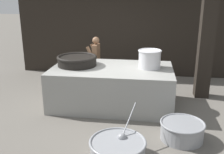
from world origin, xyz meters
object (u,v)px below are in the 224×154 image
(giant_wok_near, at_px, (77,60))
(prep_bowl_vegetables, at_px, (118,149))
(stock_pot, at_px, (150,59))
(prep_bowl_meat, at_px, (182,130))
(cook, at_px, (96,60))

(giant_wok_near, xyz_separation_m, prep_bowl_vegetables, (1.30, -2.34, -0.90))
(stock_pot, distance_m, prep_bowl_vegetables, 2.60)
(giant_wok_near, height_order, prep_bowl_meat, giant_wok_near)
(prep_bowl_vegetables, bearing_deg, giant_wok_near, 118.99)
(stock_pot, relative_size, prep_bowl_vegetables, 0.46)
(giant_wok_near, distance_m, prep_bowl_vegetables, 2.82)
(stock_pot, relative_size, prep_bowl_meat, 0.66)
(giant_wok_near, relative_size, prep_bowl_meat, 1.18)
(prep_bowl_vegetables, distance_m, prep_bowl_meat, 1.38)
(giant_wok_near, height_order, cook, cook)
(stock_pot, height_order, prep_bowl_meat, stock_pot)
(stock_pot, bearing_deg, prep_bowl_meat, -67.23)
(giant_wok_near, height_order, stock_pot, stock_pot)
(cook, xyz_separation_m, prep_bowl_meat, (2.20, -2.78, -0.61))
(stock_pot, relative_size, cook, 0.38)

